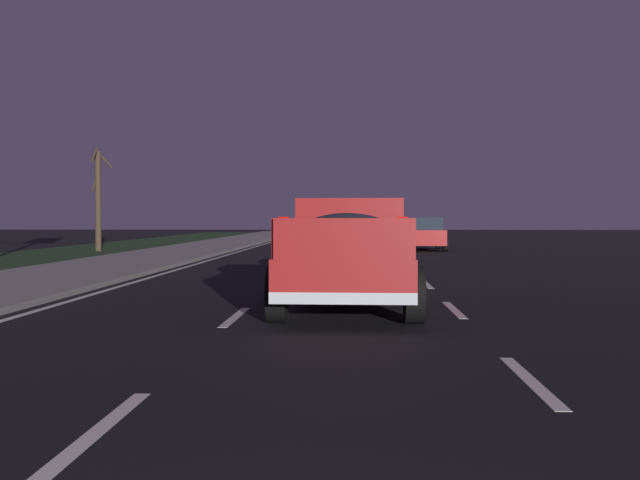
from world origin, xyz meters
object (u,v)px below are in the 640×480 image
(pickup_truck, at_px, (349,251))
(sedan_tan, at_px, (356,247))
(sedan_red, at_px, (423,234))
(bare_tree_far, at_px, (98,198))

(pickup_truck, xyz_separation_m, sedan_tan, (6.75, -0.12, -0.20))
(sedan_red, bearing_deg, bare_tree_far, 96.23)
(sedan_tan, bearing_deg, pickup_truck, 178.98)
(pickup_truck, bearing_deg, sedan_tan, -1.02)
(bare_tree_far, bearing_deg, pickup_truck, -152.52)
(pickup_truck, relative_size, sedan_tan, 1.23)
(sedan_tan, xyz_separation_m, bare_tree_far, (15.67, 11.78, 1.65))
(pickup_truck, height_order, sedan_tan, pickup_truck)
(pickup_truck, height_order, bare_tree_far, bare_tree_far)
(sedan_red, xyz_separation_m, sedan_tan, (-17.31, 3.17, 0.00))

